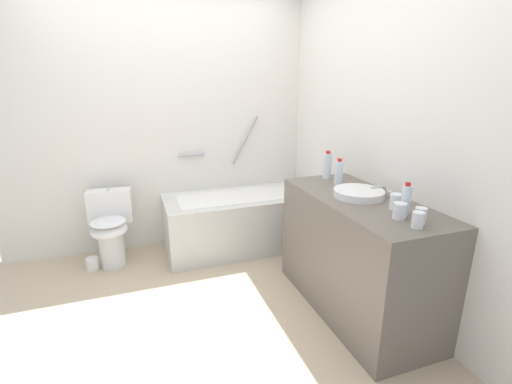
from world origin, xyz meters
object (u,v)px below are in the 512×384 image
Objects in this scene: toilet at (110,226)px; water_bottle_1 at (406,200)px; sink_basin at (359,193)px; drinking_glass_0 at (396,202)px; drinking_glass_2 at (418,220)px; water_bottle_0 at (339,173)px; bathtub at (239,219)px; drinking_glass_3 at (400,211)px; water_bottle_2 at (327,166)px; sink_faucet at (382,190)px; toilet_paper_roll at (93,264)px; drinking_glass_1 at (420,216)px.

water_bottle_1 is at bearing 50.70° from toilet.
toilet is at bearing 142.52° from sink_basin.
drinking_glass_0 is 0.30m from drinking_glass_2.
drinking_glass_0 is (0.03, -0.63, -0.05)m from water_bottle_0.
water_bottle_1 is (0.55, -1.69, 0.68)m from bathtub.
water_bottle_1 is 2.14× the size of drinking_glass_3.
drinking_glass_3 is at bearing -94.28° from water_bottle_0.
drinking_glass_2 is at bearing -75.94° from bathtub.
toilet is 6.74× the size of drinking_glass_0.
water_bottle_0 is at bearing -93.57° from water_bottle_2.
toilet is at bearing 155.69° from water_bottle_2.
sink_faucet is at bearing -61.41° from bathtub.
water_bottle_0 is 2.36m from toilet_paper_roll.
water_bottle_1 is 0.09m from drinking_glass_3.
drinking_glass_1 is (1.78, -1.88, 0.55)m from toilet.
water_bottle_2 is 2.43× the size of drinking_glass_3.
water_bottle_0 is 2.02× the size of drinking_glass_0.
sink_basin is at bearing 101.95° from drinking_glass_0.
sink_faucet is at bearing 0.00° from sink_basin.
drinking_glass_2 is (-0.03, -0.60, 0.02)m from sink_basin.
drinking_glass_1 is 2.80m from toilet_paper_roll.
sink_basin is 0.55m from drinking_glass_1.
sink_basin is at bearing -180.00° from sink_faucet.
drinking_glass_1 is 0.82× the size of toilet_paper_roll.
water_bottle_1 is 0.93m from water_bottle_2.
drinking_glass_0 is 1.11× the size of drinking_glass_2.
water_bottle_2 is (0.55, -0.76, 0.69)m from bathtub.
drinking_glass_0 is at bearing -78.05° from sink_basin.
toilet is 2.56m from water_bottle_1.
drinking_glass_0 is 2.68m from toilet_paper_roll.
toilet is 2.53m from drinking_glass_3.
sink_faucet is 2.61m from toilet_paper_roll.
water_bottle_1 is at bearing 84.80° from drinking_glass_1.
bathtub is 16.01× the size of drinking_glass_2.
drinking_glass_0 reaches higher than toilet.
water_bottle_1 is 1.99× the size of drinking_glass_0.
drinking_glass_1 is at bearing -96.47° from drinking_glass_0.
bathtub reaches higher than water_bottle_2.
sink_faucet is (0.70, -1.29, 0.61)m from bathtub.
drinking_glass_2 is (-0.07, -0.05, -0.00)m from drinking_glass_1.
sink_basin reaches higher than toilet.
bathtub is at bearing 111.20° from sink_basin.
sink_faucet is 1.61× the size of drinking_glass_1.
sink_basin is 2.45m from toilet_paper_roll.
drinking_glass_3 reaches higher than toilet.
water_bottle_2 reaches higher than drinking_glass_1.
water_bottle_2 is at bearing 90.16° from water_bottle_1.
water_bottle_2 is at bearing 84.79° from sink_basin.
sink_basin is at bearing -33.18° from toilet_paper_roll.
drinking_glass_1 is at bearing -95.20° from water_bottle_1.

